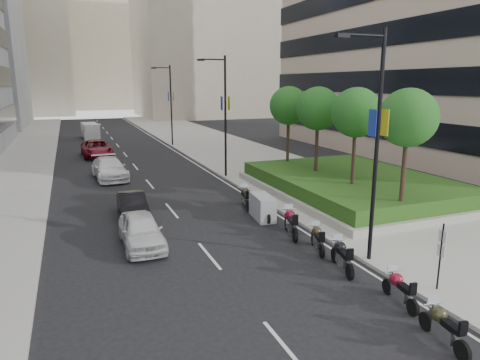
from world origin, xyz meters
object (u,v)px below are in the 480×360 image
motorcycle_2 (342,256)px  motorcycle_6 (246,198)px  parking_sign (441,253)px  motorcycle_3 (318,239)px  lamp_post_1 (223,111)px  car_a (141,230)px  motorcycle_0 (443,326)px  car_b (132,205)px  motorcycle_4 (291,223)px  motorcycle_5 (262,207)px  motorcycle_1 (400,289)px  car_d (97,148)px  car_c (109,168)px  lamp_post_0 (374,137)px  lamp_post_2 (170,101)px  delivery_van (91,132)px

motorcycle_2 → motorcycle_6: 9.15m
parking_sign → motorcycle_3: parking_sign is taller
lamp_post_1 → car_a: size_ratio=2.11×
motorcycle_0 → car_b: car_b is taller
motorcycle_4 → motorcycle_5: (-0.23, 2.75, 0.02)m
motorcycle_1 → car_d: (-7.25, 33.85, 0.28)m
motorcycle_4 → car_c: bearing=38.5°
car_d → lamp_post_0: bearing=-76.9°
motorcycle_0 → motorcycle_6: (0.00, 14.22, 0.07)m
lamp_post_1 → motorcycle_5: size_ratio=3.98×
motorcycle_3 → car_d: size_ratio=0.34×
motorcycle_3 → car_a: bearing=82.3°
car_b → car_c: (-0.27, 10.29, 0.13)m
car_c → motorcycle_0: bearing=-79.7°
parking_sign → car_d: parking_sign is taller
lamp_post_2 → car_b: bearing=-107.2°
motorcycle_0 → car_c: (-6.57, 25.19, 0.25)m
motorcycle_0 → motorcycle_6: 14.22m
motorcycle_0 → motorcycle_3: (0.41, 7.11, 0.00)m
lamp_post_2 → motorcycle_5: size_ratio=3.98×
lamp_post_1 → motorcycle_0: bearing=-94.0°
lamp_post_2 → car_a: (-8.08, -29.87, -4.34)m
motorcycle_3 → car_c: size_ratio=0.36×
motorcycle_1 → motorcycle_0: bearing=177.5°
motorcycle_1 → motorcycle_2: bearing=13.4°
lamp_post_1 → motorcycle_1: bearing=-93.1°
motorcycle_1 → delivery_van: (-7.08, 48.72, 0.39)m
motorcycle_0 → motorcycle_4: (0.25, 9.24, 0.09)m
motorcycle_0 → motorcycle_4: bearing=6.5°
car_b → motorcycle_5: bearing=-23.6°
lamp_post_1 → delivery_van: 30.04m
lamp_post_1 → motorcycle_4: size_ratio=3.92×
lamp_post_0 → parking_sign: lamp_post_0 is taller
motorcycle_2 → car_d: bearing=26.6°
parking_sign → car_d: (-9.01, 33.73, -0.65)m
car_c → delivery_van: (-0.06, 25.72, 0.13)m
motorcycle_5 → car_a: 6.75m
motorcycle_5 → car_c: size_ratio=0.42×
lamp_post_1 → motorcycle_5: 11.33m
car_a → motorcycle_5: bearing=13.5°
motorcycle_3 → car_b: bearing=58.6°
car_a → delivery_van: 40.47m
lamp_post_0 → car_d: 32.13m
car_a → motorcycle_2: bearing=-38.2°
delivery_van → motorcycle_3: bearing=-85.3°
lamp_post_2 → lamp_post_1: bearing=-90.0°
motorcycle_4 → car_a: 6.90m
motorcycle_3 → delivery_van: (-7.04, 43.80, 0.38)m
motorcycle_4 → motorcycle_6: bearing=18.2°
motorcycle_6 → car_b: size_ratio=0.57×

